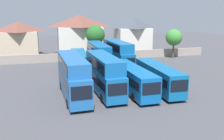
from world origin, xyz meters
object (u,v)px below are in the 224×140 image
bus_6 (99,55)px  bus_1 (73,74)px  bus_7 (118,54)px  bus_2 (104,72)px  tree_left_of_lot (174,38)px  bus_3 (132,78)px  bus_5 (79,60)px  tree_behind_wall (95,35)px  bus_4 (158,76)px  house_terrace_left (19,39)px  house_terrace_right (132,35)px  house_terrace_centre (80,35)px

bus_6 → bus_1: bearing=-24.2°
bus_6 → bus_7: (3.49, -0.19, 0.18)m
bus_2 → tree_left_of_lot: (21.16, 20.84, 1.87)m
bus_1 → bus_3: bearing=88.5°
bus_5 → tree_behind_wall: bearing=160.7°
bus_4 → house_terrace_left: house_terrace_left is taller
bus_2 → bus_7: 14.18m
bus_6 → tree_behind_wall: (1.81, 12.14, 2.55)m
bus_5 → tree_behind_wall: (5.46, 12.24, 3.30)m
bus_3 → house_terrace_right: house_terrace_right is taller
bus_4 → bus_3: bearing=-89.3°
house_terrace_left → bus_3: bearing=-62.4°
bus_4 → house_terrace_centre: 32.32m
bus_2 → tree_left_of_lot: 29.76m
tree_behind_wall → bus_5: bearing=-114.0°
bus_5 → house_terrace_right: (16.11, 17.38, 2.67)m
bus_3 → bus_4: 3.73m
bus_1 → bus_6: size_ratio=1.06×
house_terrace_left → bus_7: bearing=-44.8°
bus_7 → tree_left_of_lot: tree_left_of_lot is taller
bus_4 → house_terrace_left: (-20.31, 31.82, 2.23)m
bus_2 → house_terrace_left: 33.99m
bus_5 → house_terrace_centre: (2.71, 18.08, 2.97)m
bus_2 → bus_6: bus_2 is taller
bus_2 → bus_5: (-1.50, 13.10, -0.83)m
bus_4 → bus_7: bearing=-171.0°
bus_6 → bus_3: bearing=6.6°
bus_4 → house_terrace_right: bearing=168.3°
bus_6 → house_terrace_right: size_ratio=1.20×
house_terrace_right → house_terrace_left: bearing=178.0°
bus_2 → bus_4: bearing=84.9°
bus_5 → bus_7: size_ratio=0.97×
bus_4 → tree_left_of_lot: bearing=148.6°
bus_5 → bus_6: size_ratio=0.98×
bus_4 → bus_7: (-1.77, 13.41, 0.97)m
house_terrace_centre → tree_left_of_lot: house_terrace_centre is taller
bus_2 → tree_behind_wall: size_ratio=1.48×
bus_1 → bus_5: 13.81m
bus_1 → bus_2: bearing=94.1°
house_terrace_centre → bus_1: bearing=-99.4°
bus_1 → house_terrace_right: (18.64, 30.92, 1.76)m
bus_4 → house_terrace_right: (7.20, 30.88, 2.71)m
bus_7 → house_terrace_centre: house_terrace_centre is taller
bus_7 → house_terrace_right: bearing=150.5°
bus_7 → house_terrace_left: bearing=-137.1°
bus_4 → bus_5: bus_5 is taller
bus_2 → tree_left_of_lot: bearing=132.5°
bus_1 → bus_4: 11.48m
tree_left_of_lot → tree_behind_wall: size_ratio=0.88×
bus_1 → house_terrace_right: size_ratio=1.28×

